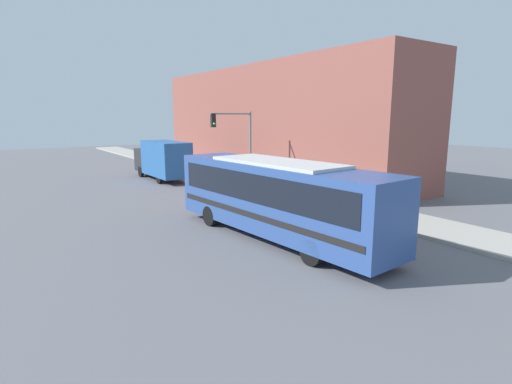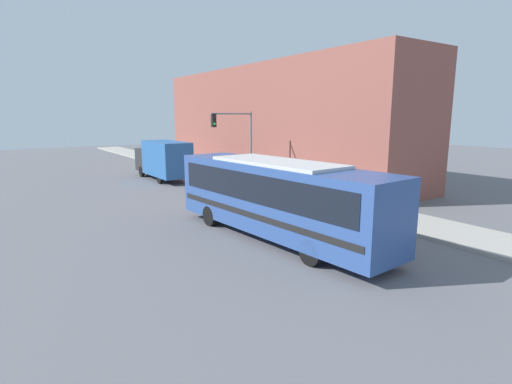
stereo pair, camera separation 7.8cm
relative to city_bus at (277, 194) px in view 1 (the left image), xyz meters
name	(u,v)px [view 1 (the left image)]	position (x,y,z in m)	size (l,w,h in m)	color
ground_plane	(289,235)	(0.72, 0.02, -1.94)	(120.00, 120.00, 0.00)	slate
sidewalk	(205,172)	(6.90, 20.02, -1.86)	(3.36, 70.00, 0.15)	#A8A399
building_facade	(271,122)	(11.58, 15.97, 2.76)	(6.00, 29.89, 9.39)	brown
city_bus	(277,194)	(0.00, 0.00, 0.00)	(3.32, 11.56, 3.37)	#2D4C8C
delivery_truck	(162,159)	(2.08, 18.21, -0.22)	(2.30, 7.37, 3.18)	#265999
fire_hydrant	(303,193)	(5.82, 4.94, -1.37)	(0.27, 0.37, 0.82)	gold
traffic_light_pole	(237,136)	(4.86, 10.97, 1.88)	(3.28, 0.35, 5.34)	slate
parking_meter	(276,181)	(5.82, 7.65, -0.97)	(0.14, 0.14, 1.19)	slate
pedestrian_near_corner	(230,166)	(7.11, 15.76, -0.90)	(0.34, 0.34, 1.74)	slate
pedestrian_mid_block	(318,183)	(7.25, 5.15, -0.90)	(0.34, 0.34, 1.73)	#47382D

